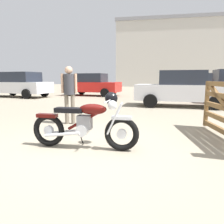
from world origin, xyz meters
TOP-DOWN VIEW (x-y plane):
  - ground_plane at (0.00, 0.00)m, footprint 80.00×80.00m
  - vintage_motorcycle at (-0.12, 0.03)m, footprint 2.08×0.74m
  - bystander at (-1.32, 2.01)m, footprint 0.45×0.30m
  - blue_hatchback_right at (-3.70, 11.78)m, footprint 4.38×2.30m
  - red_hatchback_near at (-8.53, 9.57)m, footprint 4.92×2.53m
  - pale_sedan_back at (2.25, 6.70)m, footprint 4.28×2.09m
  - silver_sedan_mid at (4.92, 15.71)m, footprint 4.86×2.36m
  - industrial_building at (5.90, 34.79)m, footprint 23.50×11.17m

SIDE VIEW (x-z plane):
  - ground_plane at x=0.00m, z-range 0.00..0.00m
  - vintage_motorcycle at x=-0.12m, z-range -0.04..1.03m
  - blue_hatchback_right at x=-3.70m, z-range 0.00..1.67m
  - pale_sedan_back at x=2.25m, z-range 0.00..1.67m
  - red_hatchback_near at x=-8.53m, z-range 0.07..1.81m
  - silver_sedan_mid at x=4.92m, z-range 0.07..1.81m
  - bystander at x=-1.32m, z-range 0.19..1.85m
  - industrial_building at x=5.90m, z-range 0.01..10.35m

